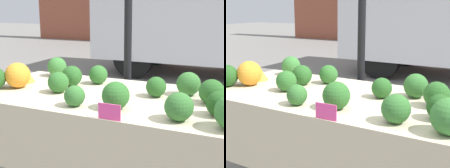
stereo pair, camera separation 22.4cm
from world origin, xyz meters
TOP-DOWN VIEW (x-y plane):
  - tent_pole at (-0.13, 0.66)m, footprint 0.07×0.07m
  - parked_truck at (0.29, 4.76)m, footprint 5.23×2.04m
  - market_table at (0.00, -0.07)m, footprint 2.03×0.98m
  - orange_cauliflower at (-0.76, -0.11)m, footprint 0.20×0.20m
  - romanesco_head at (-0.83, 0.06)m, footprint 0.17×0.17m
  - broccoli_head_0 at (-0.24, 0.26)m, footprint 0.15×0.15m
  - broccoli_head_1 at (-0.71, 0.37)m, footprint 0.17×0.17m
  - broccoli_head_2 at (0.55, -0.33)m, footprint 0.16×0.16m
  - broccoli_head_3 at (0.51, 0.21)m, footprint 0.17×0.17m
  - broccoli_head_4 at (0.15, -0.29)m, footprint 0.17×0.17m
  - broccoli_head_5 at (0.30, 0.08)m, footprint 0.14×0.14m
  - broccoli_head_7 at (-0.11, -0.34)m, footprint 0.14×0.14m
  - broccoli_head_8 at (0.75, -0.16)m, footprint 0.15×0.15m
  - broccoli_head_10 at (-0.40, 0.11)m, footprint 0.16×0.16m
  - broccoli_head_12 at (-0.39, -0.11)m, footprint 0.16×0.16m
  - broccoli_head_13 at (0.68, 0.06)m, footprint 0.17×0.17m
  - price_sign at (0.19, -0.48)m, footprint 0.14×0.01m

SIDE VIEW (x-z plane):
  - market_table at x=0.00m, z-range 0.32..1.12m
  - price_sign at x=0.19m, z-range 0.81..0.90m
  - broccoli_head_7 at x=-0.11m, z-range 0.81..0.94m
  - romanesco_head at x=-0.83m, z-range 0.81..0.94m
  - broccoli_head_5 at x=0.30m, z-range 0.81..0.95m
  - broccoli_head_8 at x=0.75m, z-range 0.81..0.95m
  - broccoli_head_0 at x=-0.24m, z-range 0.81..0.96m
  - broccoli_head_12 at x=-0.39m, z-range 0.81..0.96m
  - broccoli_head_10 at x=-0.40m, z-range 0.81..0.97m
  - broccoli_head_2 at x=0.55m, z-range 0.81..0.97m
  - broccoli_head_13 at x=0.68m, z-range 0.81..0.97m
  - broccoli_head_3 at x=0.51m, z-range 0.81..0.98m
  - broccoli_head_1 at x=-0.71m, z-range 0.81..0.98m
  - broccoli_head_4 at x=0.15m, z-range 0.81..0.98m
  - orange_cauliflower at x=-0.76m, z-range 0.81..1.00m
  - tent_pole at x=-0.13m, z-range 0.00..2.62m
  - parked_truck at x=0.29m, z-range 0.10..2.66m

